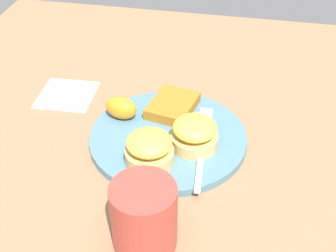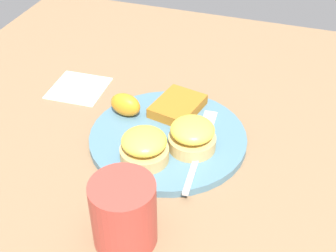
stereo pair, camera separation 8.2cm
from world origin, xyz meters
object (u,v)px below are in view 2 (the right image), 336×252
at_px(hashbrown_patty, 178,106).
at_px(sandwich_benedict_right, 192,136).
at_px(sandwich_benedict_left, 144,147).
at_px(orange_wedge, 125,105).
at_px(cup, 124,212).
at_px(fork, 201,144).

bearing_deg(hashbrown_patty, sandwich_benedict_right, -149.75).
height_order(sandwich_benedict_left, orange_wedge, sandwich_benedict_left).
xyz_separation_m(sandwich_benedict_right, hashbrown_patty, (0.10, 0.06, -0.02)).
bearing_deg(cup, sandwich_benedict_left, 10.69).
xyz_separation_m(orange_wedge, cup, (-0.26, -0.11, 0.02)).
height_order(hashbrown_patty, fork, hashbrown_patty).
distance_m(hashbrown_patty, cup, 0.30).
xyz_separation_m(sandwich_benedict_right, fork, (0.01, -0.01, -0.02)).
relative_size(hashbrown_patty, fork, 0.45).
distance_m(orange_wedge, cup, 0.28).
distance_m(sandwich_benedict_right, fork, 0.03).
height_order(sandwich_benedict_right, cup, cup).
bearing_deg(orange_wedge, cup, -157.53).
bearing_deg(fork, cup, 166.68).
xyz_separation_m(hashbrown_patty, cup, (-0.30, -0.02, 0.03)).
xyz_separation_m(hashbrown_patty, fork, (-0.08, -0.07, -0.01)).
relative_size(sandwich_benedict_right, hashbrown_patty, 0.82).
height_order(hashbrown_patty, orange_wedge, orange_wedge).
height_order(sandwich_benedict_left, cup, cup).
relative_size(sandwich_benedict_right, cup, 0.66).
bearing_deg(hashbrown_patty, cup, -176.52).
height_order(sandwich_benedict_right, fork, sandwich_benedict_right).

